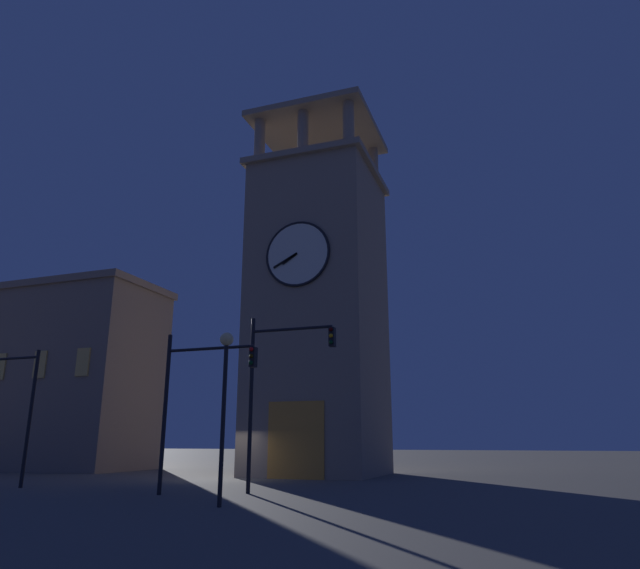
{
  "coord_description": "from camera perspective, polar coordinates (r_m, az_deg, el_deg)",
  "views": [
    {
      "loc": [
        -14.86,
        27.21,
        1.95
      ],
      "look_at": [
        -3.35,
        -5.19,
        11.51
      ],
      "focal_mm": 31.57,
      "sensor_mm": 36.0,
      "label": 1
    }
  ],
  "objects": [
    {
      "name": "traffic_signal_mid",
      "position": [
        22.39,
        -12.69,
        -10.1
      ],
      "size": [
        3.89,
        0.41,
        6.03
      ],
      "color": "black",
      "rests_on": "ground_plane"
    },
    {
      "name": "street_lamp",
      "position": [
        18.53,
        -9.63,
        -9.84
      ],
      "size": [
        0.44,
        0.44,
        5.37
      ],
      "color": "black",
      "rests_on": "ground_plane"
    },
    {
      "name": "ground_plane",
      "position": [
        31.06,
        -9.59,
        -18.93
      ],
      "size": [
        200.0,
        200.0,
        0.0
      ],
      "primitive_type": "plane",
      "color": "#56544F"
    },
    {
      "name": "traffic_signal_near",
      "position": [
        22.61,
        -4.56,
        -9.2
      ],
      "size": [
        3.62,
        0.41,
        6.81
      ],
      "color": "black",
      "rests_on": "ground_plane"
    },
    {
      "name": "clocktower",
      "position": [
        35.31,
        -0.1,
        -2.38
      ],
      "size": [
        7.8,
        7.95,
        25.13
      ],
      "color": "gray",
      "rests_on": "ground_plane"
    },
    {
      "name": "traffic_signal_far",
      "position": [
        29.26,
        -28.52,
        -9.76
      ],
      "size": [
        3.38,
        0.41,
        5.92
      ],
      "color": "black",
      "rests_on": "ground_plane"
    },
    {
      "name": "adjacent_wing_building",
      "position": [
        45.74,
        -25.02,
        -8.42
      ],
      "size": [
        14.57,
        7.3,
        12.93
      ],
      "color": "gray",
      "rests_on": "ground_plane"
    }
  ]
}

